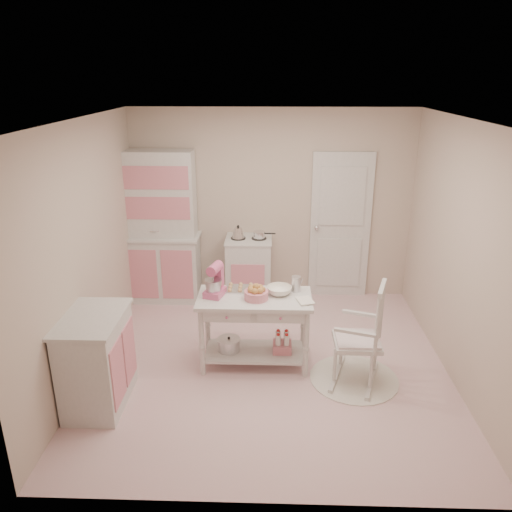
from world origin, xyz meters
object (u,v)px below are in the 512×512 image
at_px(work_table, 255,331).
at_px(bread_basket, 256,295).
at_px(hutch, 160,228).
at_px(rocking_chair, 358,333).
at_px(stove, 249,270).
at_px(stand_mixer, 214,281).
at_px(base_cabinet, 97,360).

relative_size(work_table, bread_basket, 4.80).
height_order(hutch, rocking_chair, hutch).
bearing_deg(hutch, stove, -2.39).
bearing_deg(work_table, stove, 94.84).
distance_m(stove, stand_mixer, 1.68).
bearing_deg(hutch, base_cabinet, -93.06).
bearing_deg(rocking_chair, stand_mixer, -173.48).
distance_m(base_cabinet, bread_basket, 1.68).
height_order(stove, base_cabinet, same).
relative_size(rocking_chair, bread_basket, 4.40).
distance_m(rocking_chair, bread_basket, 1.09).
bearing_deg(rocking_chair, base_cabinet, -151.67).
height_order(stove, stand_mixer, stand_mixer).
xyz_separation_m(stove, bread_basket, (0.16, -1.65, 0.39)).
bearing_deg(stand_mixer, base_cabinet, -128.06).
bearing_deg(stove, work_table, -85.16).
bearing_deg(stand_mixer, hutch, 135.33).
xyz_separation_m(stove, stand_mixer, (-0.28, -1.58, 0.51)).
relative_size(base_cabinet, bread_basket, 3.68).
bearing_deg(rocking_chair, stove, 140.25).
relative_size(rocking_chair, work_table, 0.92).
bearing_deg(base_cabinet, stand_mixer, 35.94).
bearing_deg(work_table, bread_basket, -68.20).
height_order(base_cabinet, bread_basket, base_cabinet).
distance_m(stove, base_cabinet, 2.69).
height_order(base_cabinet, stand_mixer, stand_mixer).
distance_m(hutch, rocking_chair, 3.11).
relative_size(work_table, stand_mixer, 3.53).
distance_m(hutch, bread_basket, 2.18).
distance_m(stove, bread_basket, 1.70).
xyz_separation_m(hutch, work_table, (1.34, -1.65, -0.64)).
bearing_deg(stove, stand_mixer, -100.21).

